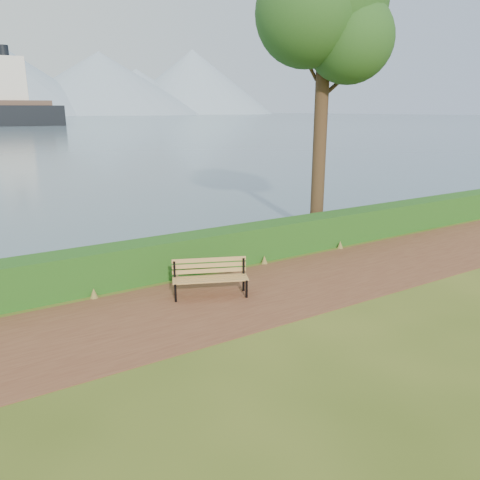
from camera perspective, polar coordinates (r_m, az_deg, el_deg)
ground at (r=10.90m, az=2.14°, el=-7.23°), size 140.00×140.00×0.00m
path at (r=11.13m, az=1.28°, el=-6.70°), size 40.00×3.40×0.01m
hedge at (r=12.85m, az=-4.28°, el=-1.31°), size 32.00×0.85×1.00m
bench at (r=10.98m, az=-3.68°, el=-4.26°), size 1.80×1.14×0.88m
tree at (r=16.51m, az=10.41°, el=25.84°), size 4.98×4.08×9.72m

